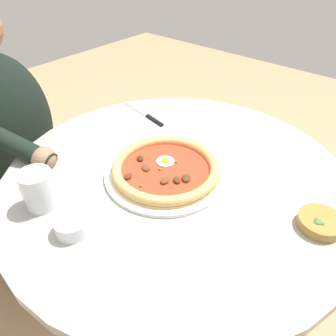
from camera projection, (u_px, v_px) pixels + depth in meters
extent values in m
cube|color=tan|center=(174.00, 312.00, 1.34)|extent=(6.00, 6.00, 0.02)
cylinder|color=#999993|center=(176.00, 178.00, 0.89)|extent=(0.96, 0.96, 0.03)
cylinder|color=gray|center=(175.00, 258.00, 1.11)|extent=(0.11, 0.11, 0.69)
cylinder|color=gray|center=(174.00, 310.00, 1.33)|extent=(0.46, 0.46, 0.02)
cylinder|color=white|center=(166.00, 173.00, 0.88)|extent=(0.33, 0.33, 0.01)
cylinder|color=tan|center=(166.00, 170.00, 0.87)|extent=(0.29, 0.29, 0.01)
torus|color=tan|center=(166.00, 167.00, 0.87)|extent=(0.29, 0.29, 0.03)
cylinder|color=red|center=(166.00, 169.00, 0.87)|extent=(0.28, 0.28, 0.00)
cylinder|color=white|center=(166.00, 161.00, 0.89)|extent=(0.05, 0.05, 0.00)
ellipsoid|color=yellow|center=(166.00, 161.00, 0.89)|extent=(0.02, 0.02, 0.02)
ellipsoid|color=#4C2D19|center=(128.00, 176.00, 0.83)|extent=(0.02, 0.03, 0.01)
ellipsoid|color=brown|center=(146.00, 167.00, 0.87)|extent=(0.04, 0.04, 0.01)
ellipsoid|color=brown|center=(165.00, 180.00, 0.82)|extent=(0.03, 0.03, 0.01)
ellipsoid|color=#4C2D19|center=(186.00, 178.00, 0.83)|extent=(0.04, 0.04, 0.01)
ellipsoid|color=#4C2D19|center=(177.00, 180.00, 0.82)|extent=(0.03, 0.03, 0.01)
ellipsoid|color=#3D2314|center=(140.00, 158.00, 0.90)|extent=(0.03, 0.03, 0.01)
ellipsoid|color=#2D6B28|center=(160.00, 169.00, 0.86)|extent=(0.01, 0.01, 0.00)
ellipsoid|color=#2D6B28|center=(141.00, 186.00, 0.81)|extent=(0.01, 0.01, 0.00)
ellipsoid|color=#2D6B28|center=(176.00, 162.00, 0.89)|extent=(0.01, 0.01, 0.00)
cylinder|color=silver|center=(39.00, 189.00, 0.76)|extent=(0.08, 0.08, 0.10)
cylinder|color=silver|center=(42.00, 200.00, 0.78)|extent=(0.07, 0.07, 0.03)
cube|color=silver|center=(136.00, 109.00, 1.18)|extent=(0.14, 0.04, 0.00)
cube|color=black|center=(154.00, 120.00, 1.11)|extent=(0.09, 0.03, 0.01)
cylinder|color=white|center=(72.00, 225.00, 0.71)|extent=(0.08, 0.08, 0.04)
cylinder|color=olive|center=(71.00, 223.00, 0.70)|extent=(0.06, 0.06, 0.01)
cylinder|color=olive|center=(320.00, 223.00, 0.72)|extent=(0.10, 0.10, 0.03)
ellipsoid|color=#516B2D|center=(318.00, 222.00, 0.71)|extent=(0.02, 0.02, 0.02)
ellipsoid|color=#516B2D|center=(317.00, 224.00, 0.71)|extent=(0.02, 0.02, 0.02)
ellipsoid|color=#516B2D|center=(320.00, 224.00, 0.71)|extent=(0.02, 0.02, 0.02)
cube|color=#282833|center=(41.00, 222.00, 1.43)|extent=(0.35, 0.40, 0.45)
ellipsoid|color=black|center=(7.00, 128.00, 1.13)|extent=(0.30, 0.41, 0.52)
cylinder|color=black|center=(13.00, 144.00, 0.91)|extent=(0.27, 0.14, 0.12)
sphere|color=#936B4C|center=(44.00, 159.00, 0.90)|extent=(0.07, 0.07, 0.07)
cube|color=#504A45|center=(17.00, 177.00, 1.30)|extent=(0.53, 0.53, 0.02)
cylinder|color=#4C4742|center=(32.00, 268.00, 1.24)|extent=(0.02, 0.02, 0.46)
cylinder|color=#4C4742|center=(94.00, 204.00, 1.52)|extent=(0.02, 0.02, 0.46)
cylinder|color=#4C4742|center=(32.00, 180.00, 1.66)|extent=(0.02, 0.02, 0.46)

